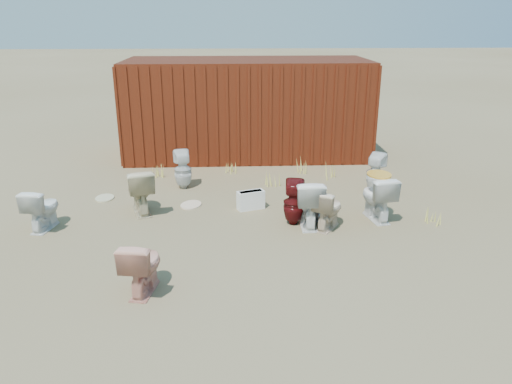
{
  "coord_description": "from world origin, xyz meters",
  "views": [
    {
      "loc": [
        -0.39,
        -7.48,
        3.41
      ],
      "look_at": [
        0.0,
        0.6,
        0.55
      ],
      "focal_mm": 35.0,
      "sensor_mm": 36.0,
      "label": 1
    }
  ],
  "objects_px": {
    "toilet_back_yellowlid": "(377,197)",
    "toilet_back_e": "(375,173)",
    "toilet_front_a": "(42,209)",
    "toilet_front_c": "(314,199)",
    "toilet_front_maroon": "(294,203)",
    "toilet_back_a": "(183,170)",
    "toilet_back_beige_left": "(140,191)",
    "toilet_front_e": "(308,202)",
    "toilet_back_beige_right": "(328,209)",
    "loose_tank": "(251,200)",
    "shipping_container": "(247,108)",
    "toilet_front_pink": "(142,266)"
  },
  "relations": [
    {
      "from": "toilet_front_e",
      "to": "toilet_back_e",
      "type": "height_order",
      "value": "toilet_front_e"
    },
    {
      "from": "toilet_front_maroon",
      "to": "toilet_back_e",
      "type": "distance_m",
      "value": 2.44
    },
    {
      "from": "toilet_front_c",
      "to": "toilet_back_yellowlid",
      "type": "height_order",
      "value": "toilet_back_yellowlid"
    },
    {
      "from": "toilet_back_a",
      "to": "toilet_back_yellowlid",
      "type": "xyz_separation_m",
      "value": [
        3.56,
        -1.86,
        0.01
      ]
    },
    {
      "from": "toilet_front_a",
      "to": "toilet_back_beige_left",
      "type": "bearing_deg",
      "value": -144.7
    },
    {
      "from": "toilet_back_yellowlid",
      "to": "shipping_container",
      "type": "bearing_deg",
      "value": -74.71
    },
    {
      "from": "toilet_back_beige_right",
      "to": "toilet_back_beige_left",
      "type": "bearing_deg",
      "value": 18.13
    },
    {
      "from": "toilet_front_a",
      "to": "toilet_back_beige_right",
      "type": "distance_m",
      "value": 4.79
    },
    {
      "from": "toilet_back_beige_left",
      "to": "toilet_back_beige_right",
      "type": "bearing_deg",
      "value": 147.81
    },
    {
      "from": "toilet_back_beige_left",
      "to": "loose_tank",
      "type": "xyz_separation_m",
      "value": [
        2.01,
        0.07,
        -0.25
      ]
    },
    {
      "from": "toilet_back_beige_left",
      "to": "toilet_back_e",
      "type": "distance_m",
      "value": 4.67
    },
    {
      "from": "toilet_front_pink",
      "to": "toilet_back_yellowlid",
      "type": "xyz_separation_m",
      "value": [
        3.71,
        2.3,
        0.03
      ]
    },
    {
      "from": "toilet_front_pink",
      "to": "toilet_back_beige_left",
      "type": "bearing_deg",
      "value": -69.86
    },
    {
      "from": "toilet_front_a",
      "to": "toilet_back_beige_right",
      "type": "bearing_deg",
      "value": -171.06
    },
    {
      "from": "toilet_front_maroon",
      "to": "toilet_front_e",
      "type": "xyz_separation_m",
      "value": [
        0.24,
        -0.07,
        0.03
      ]
    },
    {
      "from": "toilet_front_maroon",
      "to": "toilet_back_beige_left",
      "type": "height_order",
      "value": "toilet_back_beige_left"
    },
    {
      "from": "toilet_front_c",
      "to": "toilet_back_e",
      "type": "height_order",
      "value": "toilet_back_e"
    },
    {
      "from": "toilet_front_c",
      "to": "toilet_back_beige_left",
      "type": "xyz_separation_m",
      "value": [
        -3.14,
        0.34,
        0.09
      ]
    },
    {
      "from": "toilet_front_pink",
      "to": "loose_tank",
      "type": "bearing_deg",
      "value": -107.59
    },
    {
      "from": "shipping_container",
      "to": "toilet_front_e",
      "type": "height_order",
      "value": "shipping_container"
    },
    {
      "from": "toilet_front_c",
      "to": "toilet_back_beige_right",
      "type": "height_order",
      "value": "toilet_back_beige_right"
    },
    {
      "from": "toilet_back_beige_left",
      "to": "toilet_back_yellowlid",
      "type": "distance_m",
      "value": 4.25
    },
    {
      "from": "toilet_back_a",
      "to": "toilet_back_beige_left",
      "type": "relative_size",
      "value": 0.95
    },
    {
      "from": "toilet_front_a",
      "to": "toilet_front_pink",
      "type": "relative_size",
      "value": 0.97
    },
    {
      "from": "toilet_front_c",
      "to": "toilet_back_e",
      "type": "xyz_separation_m",
      "value": [
        1.44,
        1.26,
        0.07
      ]
    },
    {
      "from": "toilet_back_yellowlid",
      "to": "loose_tank",
      "type": "distance_m",
      "value": 2.29
    },
    {
      "from": "toilet_back_beige_left",
      "to": "toilet_back_e",
      "type": "bearing_deg",
      "value": 174.13
    },
    {
      "from": "toilet_front_c",
      "to": "toilet_front_maroon",
      "type": "distance_m",
      "value": 0.53
    },
    {
      "from": "toilet_front_maroon",
      "to": "toilet_back_yellowlid",
      "type": "xyz_separation_m",
      "value": [
        1.49,
        0.15,
        0.02
      ]
    },
    {
      "from": "toilet_front_c",
      "to": "toilet_back_yellowlid",
      "type": "bearing_deg",
      "value": 177.48
    },
    {
      "from": "toilet_front_e",
      "to": "toilet_back_beige_left",
      "type": "distance_m",
      "value": 3.05
    },
    {
      "from": "toilet_back_beige_left",
      "to": "toilet_back_beige_right",
      "type": "distance_m",
      "value": 3.39
    },
    {
      "from": "toilet_front_e",
      "to": "toilet_back_beige_right",
      "type": "relative_size",
      "value": 1.21
    },
    {
      "from": "toilet_front_maroon",
      "to": "loose_tank",
      "type": "bearing_deg",
      "value": -33.26
    },
    {
      "from": "toilet_back_beige_right",
      "to": "loose_tank",
      "type": "distance_m",
      "value": 1.59
    },
    {
      "from": "toilet_front_a",
      "to": "toilet_back_e",
      "type": "height_order",
      "value": "toilet_back_e"
    },
    {
      "from": "toilet_front_maroon",
      "to": "toilet_back_e",
      "type": "relative_size",
      "value": 0.97
    },
    {
      "from": "toilet_front_c",
      "to": "loose_tank",
      "type": "xyz_separation_m",
      "value": [
        -1.12,
        0.41,
        -0.16
      ]
    },
    {
      "from": "shipping_container",
      "to": "loose_tank",
      "type": "distance_m",
      "value": 4.12
    },
    {
      "from": "shipping_container",
      "to": "toilet_back_yellowlid",
      "type": "distance_m",
      "value": 5.11
    },
    {
      "from": "toilet_back_yellowlid",
      "to": "toilet_back_e",
      "type": "bearing_deg",
      "value": -113.95
    },
    {
      "from": "toilet_front_a",
      "to": "toilet_front_c",
      "type": "distance_m",
      "value": 4.66
    },
    {
      "from": "toilet_front_maroon",
      "to": "toilet_front_c",
      "type": "bearing_deg",
      "value": -128.65
    },
    {
      "from": "toilet_back_beige_left",
      "to": "toilet_front_c",
      "type": "bearing_deg",
      "value": 156.62
    },
    {
      "from": "shipping_container",
      "to": "toilet_front_a",
      "type": "relative_size",
      "value": 8.23
    },
    {
      "from": "toilet_front_pink",
      "to": "shipping_container",
      "type": "bearing_deg",
      "value": -92.92
    },
    {
      "from": "loose_tank",
      "to": "toilet_front_maroon",
      "type": "bearing_deg",
      "value": -65.76
    },
    {
      "from": "toilet_front_e",
      "to": "toilet_back_yellowlid",
      "type": "distance_m",
      "value": 1.28
    },
    {
      "from": "toilet_front_maroon",
      "to": "toilet_back_beige_right",
      "type": "height_order",
      "value": "toilet_front_maroon"
    },
    {
      "from": "toilet_back_a",
      "to": "toilet_back_e",
      "type": "bearing_deg",
      "value": 160.22
    }
  ]
}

